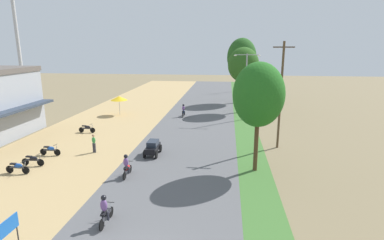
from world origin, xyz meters
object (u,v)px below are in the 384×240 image
parked_motorbike_second (18,167)px  motorbike_ahead_third (184,111)px  median_tree_third (242,57)px  vendor_umbrella (119,98)px  streetlamp_mid (239,70)px  motorbike_ahead_second (127,166)px  median_tree_nearest (259,95)px  median_tree_second (243,65)px  parked_motorbike_fourth (50,150)px  motorbike_foreground_rider (105,210)px  streetlamp_near (246,82)px  pedestrian_on_shoulder (94,142)px  parked_motorbike_fifth (87,128)px  car_sedan_black (153,147)px  utility_pole_near (281,94)px  street_signboard (8,228)px  parked_motorbike_third (33,160)px

parked_motorbike_second → motorbike_ahead_third: motorbike_ahead_third is taller
median_tree_third → vendor_umbrella: bearing=-145.0°
streetlamp_mid → motorbike_ahead_second: (-9.06, -43.45, -3.57)m
median_tree_nearest → median_tree_second: 20.77m
parked_motorbike_fourth → motorbike_foreground_rider: bearing=-47.3°
motorbike_ahead_third → streetlamp_near: bearing=-5.0°
parked_motorbike_fourth → streetlamp_near: streetlamp_near is taller
pedestrian_on_shoulder → motorbike_ahead_third: bearing=68.8°
parked_motorbike_fifth → median_tree_nearest: median_tree_nearest is taller
median_tree_nearest → parked_motorbike_fifth: bearing=153.9°
parked_motorbike_second → vendor_umbrella: vendor_umbrella is taller
car_sedan_black → motorbike_ahead_third: (0.51, 14.60, 0.11)m
parked_motorbike_second → median_tree_nearest: size_ratio=0.23×
pedestrian_on_shoulder → parked_motorbike_fourth: bearing=-162.0°
motorbike_ahead_second → utility_pole_near: bearing=34.7°
streetlamp_near → car_sedan_black: 16.70m
motorbike_ahead_third → parked_motorbike_fourth: bearing=-119.9°
car_sedan_black → median_tree_third: bearing=72.5°
street_signboard → median_tree_third: size_ratio=0.15×
median_tree_nearest → median_tree_third: size_ratio=0.77×
parked_motorbike_second → car_sedan_black: 9.99m
parked_motorbike_third → car_sedan_black: car_sedan_black is taller
streetlamp_mid → utility_pole_near: 35.60m
vendor_umbrella → streetlamp_mid: streetlamp_mid is taller
median_tree_nearest → median_tree_third: (-0.04, 28.41, 1.63)m
parked_motorbike_fifth → median_tree_third: bearing=50.3°
parked_motorbike_third → parked_motorbike_fourth: (0.01, 2.32, 0.00)m
parked_motorbike_second → parked_motorbike_fourth: (0.19, 3.83, 0.00)m
parked_motorbike_fifth → motorbike_ahead_second: (7.82, -10.46, 0.30)m
parked_motorbike_fifth → utility_pole_near: bearing=-7.4°
parked_motorbike_third → street_signboard: bearing=-61.4°
parked_motorbike_fourth → motorbike_ahead_second: (7.77, -3.47, 0.30)m
streetlamp_near → streetlamp_mid: streetlamp_near is taller
parked_motorbike_fourth → median_tree_nearest: (16.75, -1.24, 5.10)m
median_tree_nearest → car_sedan_black: size_ratio=3.49×
parked_motorbike_second → street_signboard: 9.51m
utility_pole_near → motorbike_ahead_third: bearing=132.3°
median_tree_second → vendor_umbrella: bearing=-167.0°
street_signboard → motorbike_ahead_third: motorbike_ahead_third is taller
parked_motorbike_third → streetlamp_near: 24.52m
streetlamp_near → motorbike_foreground_rider: streetlamp_near is taller
parked_motorbike_third → parked_motorbike_fifth: size_ratio=1.00×
parked_motorbike_fifth → pedestrian_on_shoulder: 6.83m
utility_pole_near → motorbike_ahead_third: (-10.22, 11.23, -4.03)m
pedestrian_on_shoulder → car_sedan_black: pedestrian_on_shoulder is taller
parked_motorbike_second → streetlamp_mid: streetlamp_mid is taller
median_tree_second → median_tree_third: bearing=89.5°
parked_motorbike_second → parked_motorbike_fourth: bearing=87.2°
parked_motorbike_third → motorbike_ahead_third: (9.03, 18.02, 0.30)m
pedestrian_on_shoulder → car_sedan_black: bearing=0.1°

